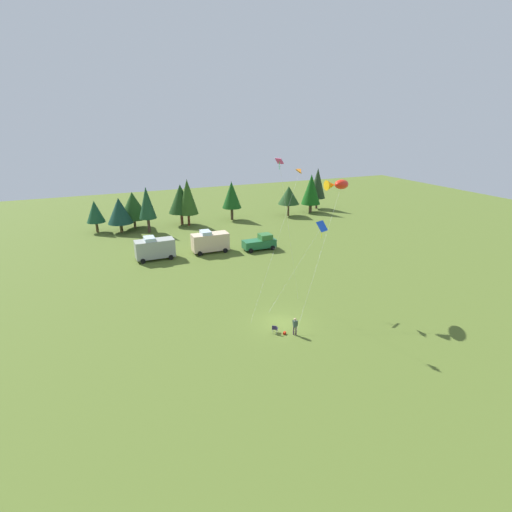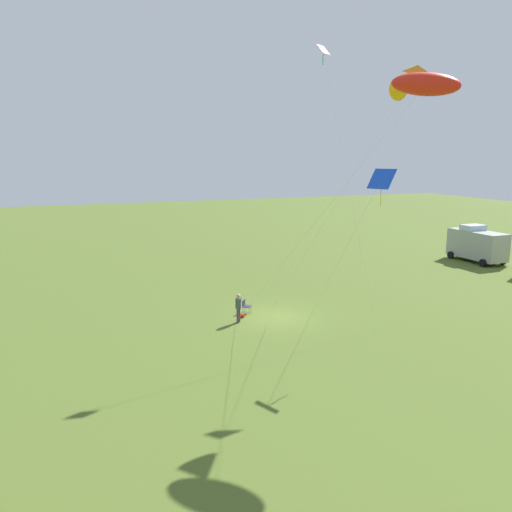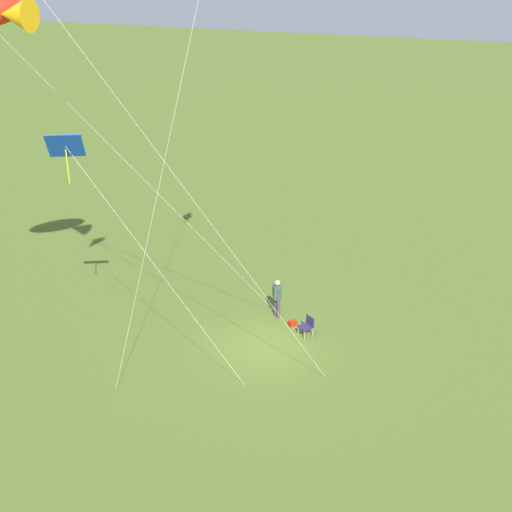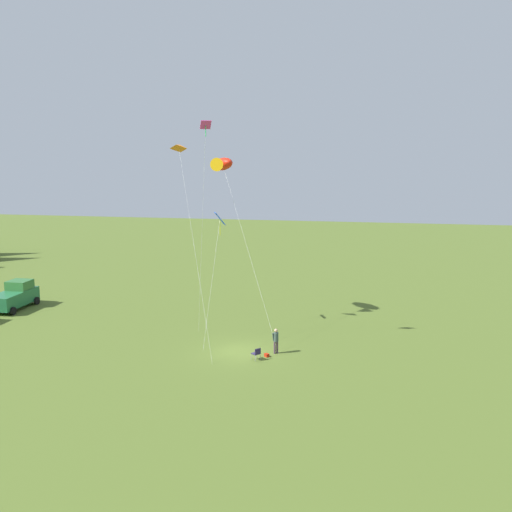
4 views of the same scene
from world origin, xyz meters
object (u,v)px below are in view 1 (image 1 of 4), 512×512
(person_kite_flyer, at_px, (295,325))
(kite_large_fish, at_px, (339,185))
(kite_delta_orange, at_px, (301,171))
(kite_diamond_rainbow, at_px, (281,172))
(van_camper_beige, at_px, (210,241))
(van_motorhome_grey, at_px, (155,248))
(folding_chair, at_px, (275,328))
(kite_diamond_blue, at_px, (321,228))
(backpack_on_grass, at_px, (285,333))
(truck_green_flatbed, at_px, (260,242))

(person_kite_flyer, bearing_deg, kite_large_fish, -12.20)
(kite_delta_orange, bearing_deg, kite_diamond_rainbow, -141.66)
(van_camper_beige, xyz_separation_m, kite_large_fish, (7.80, -20.56, 10.98))
(kite_diamond_rainbow, relative_size, kite_delta_orange, 1.10)
(van_motorhome_grey, relative_size, kite_diamond_rainbow, 0.35)
(folding_chair, distance_m, kite_diamond_blue, 11.55)
(kite_diamond_rainbow, bearing_deg, backpack_on_grass, -109.15)
(kite_large_fish, bearing_deg, kite_diamond_rainbow, -174.48)
(kite_diamond_blue, relative_size, kite_delta_orange, 0.63)
(van_camper_beige, distance_m, kite_delta_orange, 22.39)
(backpack_on_grass, relative_size, kite_delta_orange, 0.02)
(folding_chair, xyz_separation_m, kite_diamond_rainbow, (2.32, 3.97, 13.89))
(kite_delta_orange, bearing_deg, folding_chair, -131.34)
(kite_large_fish, distance_m, kite_delta_orange, 4.18)
(truck_green_flatbed, distance_m, kite_large_fish, 21.98)
(van_motorhome_grey, distance_m, van_camper_beige, 8.13)
(person_kite_flyer, bearing_deg, van_camper_beige, 41.70)
(backpack_on_grass, height_order, van_camper_beige, van_camper_beige)
(folding_chair, xyz_separation_m, kite_diamond_blue, (7.31, 4.31, 7.84))
(van_motorhome_grey, relative_size, kite_delta_orange, 0.38)
(van_camper_beige, relative_size, kite_diamond_blue, 0.61)
(backpack_on_grass, bearing_deg, folding_chair, 143.84)
(kite_large_fish, relative_size, kite_diamond_blue, 1.48)
(folding_chair, xyz_separation_m, truck_green_flatbed, (8.95, 23.36, 0.61))
(kite_diamond_blue, bearing_deg, kite_large_fish, 9.41)
(folding_chair, distance_m, van_camper_beige, 25.28)
(kite_delta_orange, bearing_deg, van_camper_beige, 104.14)
(kite_diamond_blue, height_order, kite_diamond_rainbow, kite_diamond_rainbow)
(van_motorhome_grey, height_order, kite_large_fish, kite_large_fish)
(folding_chair, distance_m, kite_delta_orange, 16.31)
(backpack_on_grass, distance_m, van_camper_beige, 25.82)
(folding_chair, distance_m, van_motorhome_grey, 26.13)
(backpack_on_grass, xyz_separation_m, kite_delta_orange, (5.42, 7.56, 13.75))
(person_kite_flyer, height_order, kite_diamond_rainbow, kite_diamond_rainbow)
(folding_chair, bearing_deg, van_motorhome_grey, 52.87)
(van_motorhome_grey, xyz_separation_m, kite_diamond_rainbow, (8.86, -21.30, 12.73))
(folding_chair, bearing_deg, person_kite_flyer, -85.23)
(folding_chair, height_order, van_motorhome_grey, van_motorhome_grey)
(kite_large_fish, bearing_deg, person_kite_flyer, -143.94)
(kite_large_fish, relative_size, kite_delta_orange, 0.93)
(backpack_on_grass, bearing_deg, van_camper_beige, 88.15)
(person_kite_flyer, height_order, kite_diamond_blue, kite_diamond_blue)
(backpack_on_grass, xyz_separation_m, kite_diamond_blue, (6.55, 4.86, 8.22))
(person_kite_flyer, xyz_separation_m, van_camper_beige, (0.02, 26.25, 0.62))
(backpack_on_grass, relative_size, van_motorhome_grey, 0.06)
(van_camper_beige, bearing_deg, kite_diamond_blue, 106.36)
(folding_chair, relative_size, kite_diamond_rainbow, 0.05)
(person_kite_flyer, distance_m, kite_large_fish, 15.10)
(kite_large_fish, bearing_deg, folding_chair, -153.63)
(truck_green_flatbed, xyz_separation_m, kite_diamond_blue, (-1.65, -19.05, 7.23))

